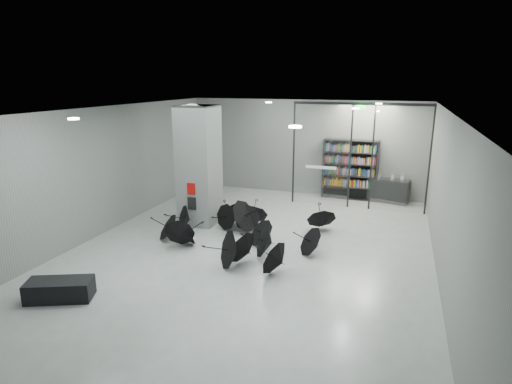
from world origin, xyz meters
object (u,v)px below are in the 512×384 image
(column, at_px, (199,166))
(umbrella_cluster, at_px, (241,234))
(bench, at_px, (60,290))
(shop_counter, at_px, (389,190))
(bookshelf, at_px, (350,170))

(column, bearing_deg, umbrella_cluster, -34.01)
(column, relative_size, umbrella_cluster, 0.70)
(bench, distance_m, shop_counter, 12.55)
(column, distance_m, shop_counter, 7.85)
(bookshelf, distance_m, umbrella_cluster, 6.66)
(bench, xyz_separation_m, umbrella_cluster, (2.66, 4.49, 0.07))
(shop_counter, distance_m, umbrella_cluster, 7.33)
(bookshelf, height_order, shop_counter, bookshelf)
(column, bearing_deg, shop_counter, 38.11)
(bench, bearing_deg, umbrella_cluster, 36.02)
(column, height_order, shop_counter, column)
(shop_counter, bearing_deg, bookshelf, -166.35)
(bench, height_order, bookshelf, bookshelf)
(column, relative_size, bench, 2.81)
(column, xyz_separation_m, bench, (-0.64, -5.85, -1.77))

